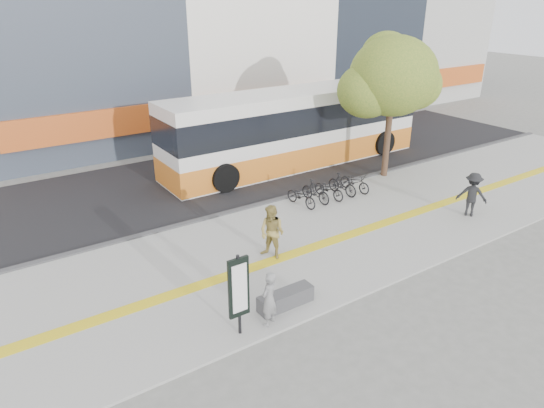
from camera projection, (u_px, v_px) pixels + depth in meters
ground at (330, 263)px, 15.43m from camera, size 120.00×120.00×0.00m
sidewalk at (302, 243)px, 16.55m from camera, size 40.00×7.00×0.08m
tactile_strip at (311, 248)px, 16.16m from camera, size 40.00×0.45×0.01m
street at (203, 179)px, 22.28m from camera, size 40.00×8.00×0.06m
curb at (249, 208)px, 19.21m from camera, size 40.00×0.25×0.14m
bench at (286, 299)px, 13.06m from camera, size 1.60×0.45×0.45m
signboard at (239, 289)px, 11.59m from camera, size 0.55×0.10×2.20m
street_tree at (391, 78)px, 20.99m from camera, size 4.40×3.80×6.31m
bus at (295, 130)px, 23.69m from camera, size 13.53×3.21×3.60m
bicycle_row at (329, 188)px, 19.95m from camera, size 3.59×1.62×0.91m
seated_woman at (269, 299)px, 12.14m from camera, size 0.65×0.56×1.50m
pedestrian_tan at (272, 232)px, 15.25m from camera, size 0.96×1.06×1.77m
pedestrian_dark at (472, 194)px, 18.24m from camera, size 1.12×1.26×1.69m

